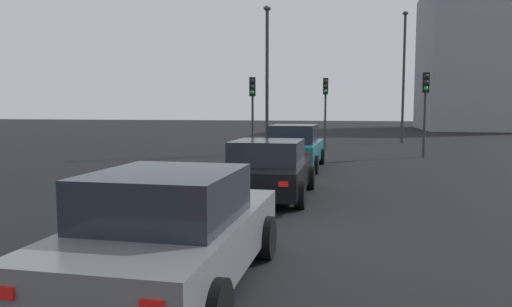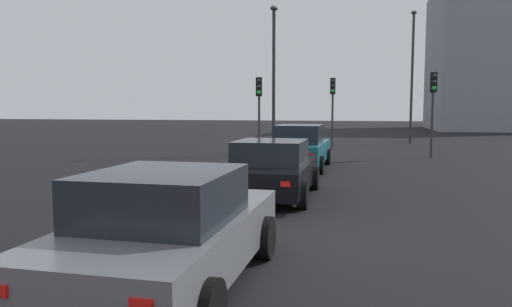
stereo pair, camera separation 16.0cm
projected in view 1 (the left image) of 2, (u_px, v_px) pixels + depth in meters
name	position (u px, v px, depth m)	size (l,w,h in m)	color
ground_plane	(310.00, 249.00, 7.88)	(160.00, 160.00, 0.20)	black
car_teal_right_lead	(294.00, 148.00, 17.73)	(4.73, 2.11, 1.64)	#19606B
car_black_right_second	(269.00, 169.00, 11.96)	(4.29, 2.11, 1.45)	black
car_grey_right_third	(172.00, 231.00, 5.88)	(4.31, 2.11, 1.49)	slate
traffic_light_near_left	(252.00, 99.00, 22.54)	(0.32, 0.29, 3.72)	#2D2D30
traffic_light_near_right	(325.00, 98.00, 26.04)	(0.32, 0.28, 3.91)	#2D2D30
traffic_light_far_left	(425.00, 97.00, 21.35)	(0.32, 0.28, 3.85)	#2D2D30
street_lamp_kerbside	(404.00, 67.00, 30.25)	(0.56, 0.36, 8.37)	#2D2D30
street_lamp_far	(267.00, 67.00, 23.11)	(0.56, 0.36, 7.18)	#2D2D30
building_facade_left	(481.00, 60.00, 49.94)	(13.00, 11.69, 14.78)	gray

